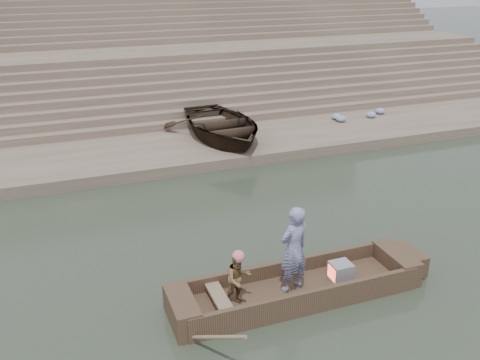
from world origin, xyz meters
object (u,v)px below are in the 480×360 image
rowing_man (238,279)px  beached_rowboat (222,125)px  standing_man (294,249)px  main_rowboat (296,293)px  television (340,271)px

rowing_man → beached_rowboat: bearing=65.1°
rowing_man → beached_rowboat: beached_rowboat is taller
standing_man → beached_rowboat: 10.04m
main_rowboat → rowing_man: (-1.36, -0.03, 0.69)m
television → beached_rowboat: 9.95m
main_rowboat → beached_rowboat: 10.09m
standing_man → beached_rowboat: bearing=-115.8°
main_rowboat → beached_rowboat: size_ratio=0.96×
main_rowboat → beached_rowboat: bearing=80.6°
beached_rowboat → standing_man: bearing=-102.9°
main_rowboat → standing_man: bearing=158.1°
television → beached_rowboat: size_ratio=0.09×
beached_rowboat → television: bearing=-96.2°
rowing_man → television: bearing=-7.3°
standing_man → television: bearing=162.3°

